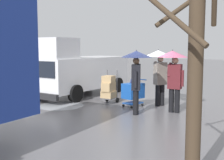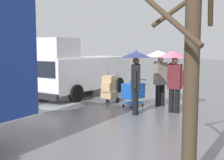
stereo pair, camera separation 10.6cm
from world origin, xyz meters
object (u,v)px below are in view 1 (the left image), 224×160
hand_dolly_boxes (109,88)px  pedestrian_pink_side (173,66)px  cargo_van_parked_right (78,70)px  shopping_cart_vendor (133,92)px  pedestrian_white_side (136,67)px  bare_tree_near (194,84)px  pedestrian_black_side (159,64)px

hand_dolly_boxes → pedestrian_pink_side: 2.89m
cargo_van_parked_right → pedestrian_pink_side: bearing=167.8°
shopping_cart_vendor → hand_dolly_boxes: size_ratio=0.79×
pedestrian_white_side → bare_tree_near: bare_tree_near is taller
hand_dolly_boxes → pedestrian_pink_side: bearing=175.9°
shopping_cart_vendor → pedestrian_black_side: size_ratio=0.49×
bare_tree_near → pedestrian_pink_side: bearing=-66.9°
cargo_van_parked_right → shopping_cart_vendor: 3.52m
pedestrian_pink_side → cargo_van_parked_right: bearing=-12.2°
shopping_cart_vendor → pedestrian_white_side: pedestrian_white_side is taller
shopping_cart_vendor → bare_tree_near: size_ratio=0.31×
shopping_cart_vendor → pedestrian_white_side: 1.56m
cargo_van_parked_right → shopping_cart_vendor: bearing=164.6°
hand_dolly_boxes → bare_tree_near: size_ratio=0.40×
hand_dolly_boxes → pedestrian_black_side: (-1.89, -0.57, 0.97)m
cargo_van_parked_right → pedestrian_black_side: 4.15m
pedestrian_pink_side → bare_tree_near: (-2.12, 4.97, 0.08)m
shopping_cart_vendor → bare_tree_near: bare_tree_near is taller
pedestrian_pink_side → pedestrian_black_side: 1.13m
pedestrian_white_side → shopping_cart_vendor: bearing=-57.8°
pedestrian_pink_side → pedestrian_white_side: 1.30m
hand_dolly_boxes → pedestrian_white_side: pedestrian_white_side is taller
hand_dolly_boxes → shopping_cart_vendor: bearing=177.7°
cargo_van_parked_right → pedestrian_white_side: size_ratio=2.51×
pedestrian_black_side → pedestrian_white_side: same height
hand_dolly_boxes → cargo_van_parked_right: bearing=-21.4°
hand_dolly_boxes → pedestrian_white_side: bearing=149.0°
cargo_van_parked_right → pedestrian_pink_side: cargo_van_parked_right is taller
cargo_van_parked_right → pedestrian_white_side: cargo_van_parked_right is taller
shopping_cart_vendor → hand_dolly_boxes: hand_dolly_boxes is taller
pedestrian_pink_side → bare_tree_near: bearing=113.1°
cargo_van_parked_right → shopping_cart_vendor: (-3.34, 0.92, -0.61)m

